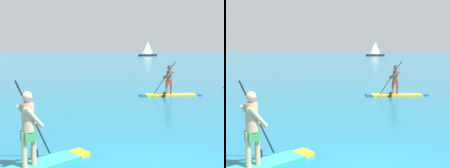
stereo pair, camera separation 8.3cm
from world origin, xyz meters
TOP-DOWN VIEW (x-y plane):
  - paddleboarder_mid_center at (-2.59, 0.95)m, footprint 2.92×2.10m
  - paddleboarder_far_right at (4.05, 9.88)m, footprint 3.37×1.01m
  - sailboat_right_horizon at (27.09, 87.47)m, footprint 6.12×2.84m

SIDE VIEW (x-z plane):
  - paddleboarder_far_right at x=4.05m, z-range -0.62..1.32m
  - paddleboarder_mid_center at x=-2.59m, z-range -0.59..1.33m
  - sailboat_right_horizon at x=27.09m, z-range -2.24..3.58m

